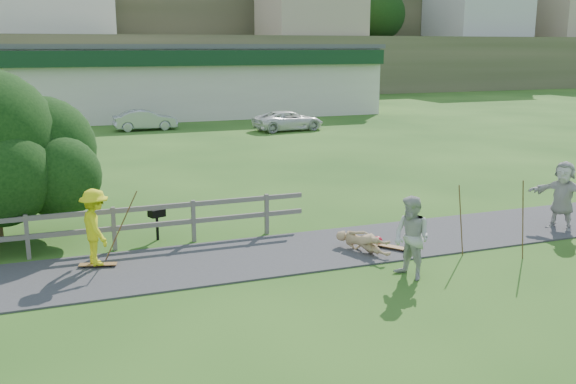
% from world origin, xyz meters
% --- Properties ---
extents(ground, '(260.00, 260.00, 0.00)m').
position_xyz_m(ground, '(0.00, 0.00, 0.00)').
color(ground, '#224E16').
rests_on(ground, ground).
extents(path, '(34.00, 3.00, 0.04)m').
position_xyz_m(path, '(0.00, 1.50, 0.02)').
color(path, '#353537').
rests_on(path, ground).
extents(strip_mall, '(32.50, 10.75, 5.10)m').
position_xyz_m(strip_mall, '(4.00, 34.94, 2.58)').
color(strip_mall, beige).
rests_on(strip_mall, ground).
extents(skater_rider, '(0.87, 1.24, 1.75)m').
position_xyz_m(skater_rider, '(-2.51, 2.05, 0.88)').
color(skater_rider, yellow).
rests_on(skater_rider, ground).
extents(skater_fallen, '(1.59, 0.93, 0.57)m').
position_xyz_m(skater_fallen, '(3.66, 0.89, 0.29)').
color(skater_fallen, tan).
rests_on(skater_fallen, ground).
extents(spectator_a, '(0.91, 1.05, 1.83)m').
position_xyz_m(spectator_a, '(3.84, -1.03, 0.91)').
color(spectator_a, '#B9B9B5').
rests_on(spectator_a, ground).
extents(spectator_d, '(1.39, 1.82, 1.92)m').
position_xyz_m(spectator_d, '(9.73, 0.81, 0.96)').
color(spectator_d, '#BAB9B6').
rests_on(spectator_d, ground).
extents(car_silver, '(3.76, 1.36, 1.23)m').
position_xyz_m(car_silver, '(2.24, 26.68, 0.62)').
color(car_silver, '#A8AAB0').
rests_on(car_silver, ground).
extents(car_white, '(4.46, 2.44, 1.18)m').
position_xyz_m(car_white, '(10.30, 23.48, 0.59)').
color(car_white, white).
rests_on(car_white, ground).
extents(bbq, '(0.46, 0.41, 0.83)m').
position_xyz_m(bbq, '(-0.86, 3.78, 0.42)').
color(bbq, black).
rests_on(bbq, ground).
extents(longboard_rider, '(0.87, 0.42, 0.09)m').
position_xyz_m(longboard_rider, '(-2.51, 2.05, 0.05)').
color(longboard_rider, brown).
rests_on(longboard_rider, ground).
extents(longboard_fallen, '(0.69, 0.84, 0.10)m').
position_xyz_m(longboard_fallen, '(4.46, 0.79, 0.05)').
color(longboard_fallen, brown).
rests_on(longboard_fallen, ground).
extents(helmet, '(0.26, 0.26, 0.26)m').
position_xyz_m(helmet, '(4.26, 1.24, 0.13)').
color(helmet, red).
rests_on(helmet, ground).
extents(pole_rider, '(0.03, 0.03, 1.85)m').
position_xyz_m(pole_rider, '(-1.91, 2.45, 0.92)').
color(pole_rider, brown).
rests_on(pole_rider, ground).
extents(pole_spec_left, '(0.03, 0.03, 1.78)m').
position_xyz_m(pole_spec_left, '(5.76, -0.12, 0.89)').
color(pole_spec_left, brown).
rests_on(pole_spec_left, ground).
extents(pole_spec_right, '(0.03, 0.03, 1.93)m').
position_xyz_m(pole_spec_right, '(6.97, -0.85, 0.97)').
color(pole_spec_right, brown).
rests_on(pole_spec_right, ground).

